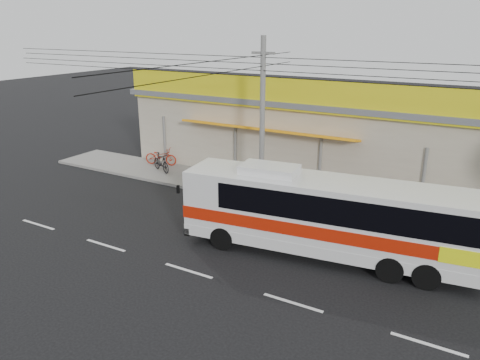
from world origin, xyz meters
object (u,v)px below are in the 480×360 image
Objects in this scene: coach_bus at (330,213)px; utility_pole at (263,66)px; motorbike_dark at (161,162)px; motorbike_red at (161,156)px.

utility_pole is (-5.10, 4.40, 4.67)m from coach_bus.
coach_bus is 6.07× the size of motorbike_dark.
coach_bus is 5.40× the size of motorbike_red.
motorbike_dark is at bearing -154.54° from motorbike_red.
motorbike_red is 1.13× the size of motorbike_dark.
motorbike_dark is at bearing 175.62° from utility_pole.
coach_bus is 8.19m from utility_pole.
coach_bus is 0.32× the size of utility_pole.
coach_bus reaches higher than motorbike_red.
utility_pole is at bearing -70.69° from motorbike_dark.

